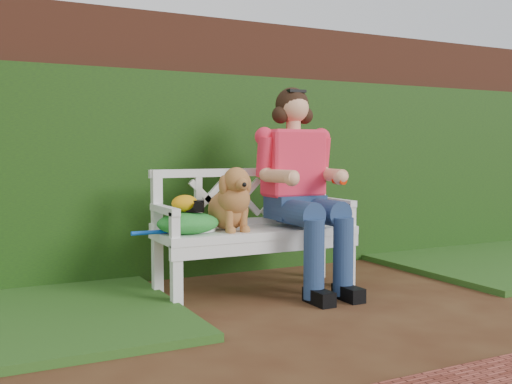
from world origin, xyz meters
name	(u,v)px	position (x,y,z in m)	size (l,w,h in m)	color
ground	(373,314)	(0.00, 0.00, 0.00)	(60.00, 60.00, 0.00)	#3C1E10
brick_wall	(246,146)	(0.00, 1.90, 1.10)	(10.00, 0.30, 2.20)	brown
ivy_hedge	(257,174)	(0.00, 1.68, 0.85)	(10.00, 0.18, 1.70)	#204D0E
garden_bench	(256,260)	(-0.40, 0.89, 0.24)	(1.58, 0.60, 0.48)	white
seated_woman	(297,185)	(-0.06, 0.87, 0.79)	(0.67, 0.90, 1.59)	#EA3661
dog	(230,198)	(-0.63, 0.87, 0.71)	(0.31, 0.42, 0.47)	brown
tennis_racket	(189,230)	(-0.93, 0.90, 0.50)	(0.64, 0.27, 0.03)	white
green_bag	(188,223)	(-0.96, 0.85, 0.56)	(0.44, 0.34, 0.15)	#2B7420
camera_item	(195,206)	(-0.90, 0.85, 0.67)	(0.12, 0.09, 0.08)	black
baseball_glove	(185,203)	(-0.97, 0.87, 0.69)	(0.19, 0.14, 0.12)	orange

